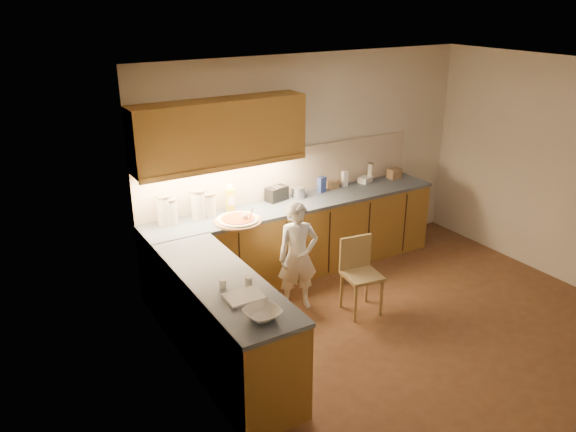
# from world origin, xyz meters

# --- Properties ---
(room) EXTENTS (4.54, 4.50, 2.62)m
(room) POSITION_xyz_m (0.00, 0.00, 1.68)
(room) COLOR brown
(room) RESTS_ON ground
(l_counter) EXTENTS (3.77, 2.62, 0.92)m
(l_counter) POSITION_xyz_m (-0.92, 1.25, 0.46)
(l_counter) COLOR olive
(l_counter) RESTS_ON ground
(backsplash) EXTENTS (3.75, 0.02, 0.58)m
(backsplash) POSITION_xyz_m (-0.38, 1.99, 1.21)
(backsplash) COLOR beige
(backsplash) RESTS_ON l_counter
(upper_cabinets) EXTENTS (1.95, 0.36, 0.73)m
(upper_cabinets) POSITION_xyz_m (-1.27, 1.82, 1.85)
(upper_cabinets) COLOR olive
(upper_cabinets) RESTS_ON ground
(pizza_on_board) EXTENTS (0.52, 0.52, 0.21)m
(pizza_on_board) POSITION_xyz_m (-1.25, 1.50, 0.94)
(pizza_on_board) COLOR tan
(pizza_on_board) RESTS_ON l_counter
(child) EXTENTS (0.51, 0.40, 1.22)m
(child) POSITION_xyz_m (-0.81, 0.98, 0.61)
(child) COLOR white
(child) RESTS_ON ground
(wooden_chair) EXTENTS (0.42, 0.42, 0.83)m
(wooden_chair) POSITION_xyz_m (-0.27, 0.60, 0.48)
(wooden_chair) COLOR tan
(wooden_chair) RESTS_ON ground
(mixing_bowl) EXTENTS (0.31, 0.31, 0.07)m
(mixing_bowl) POSITION_xyz_m (-1.95, -0.34, 0.95)
(mixing_bowl) COLOR silver
(mixing_bowl) RESTS_ON l_counter
(canister_a) EXTENTS (0.17, 0.17, 0.34)m
(canister_a) POSITION_xyz_m (-1.96, 1.83, 1.09)
(canister_a) COLOR beige
(canister_a) RESTS_ON l_counter
(canister_b) EXTENTS (0.17, 0.17, 0.29)m
(canister_b) POSITION_xyz_m (-1.90, 1.83, 1.07)
(canister_b) COLOR silver
(canister_b) RESTS_ON l_counter
(canister_c) EXTENTS (0.18, 0.18, 0.33)m
(canister_c) POSITION_xyz_m (-1.57, 1.83, 1.09)
(canister_c) COLOR silver
(canister_c) RESTS_ON l_counter
(canister_d) EXTENTS (0.17, 0.17, 0.27)m
(canister_d) POSITION_xyz_m (-1.45, 1.83, 1.06)
(canister_d) COLOR beige
(canister_d) RESTS_ON l_counter
(oil_jug) EXTENTS (0.12, 0.11, 0.30)m
(oil_jug) POSITION_xyz_m (-1.17, 1.86, 1.06)
(oil_jug) COLOR gold
(oil_jug) RESTS_ON l_counter
(toaster) EXTENTS (0.29, 0.21, 0.17)m
(toaster) POSITION_xyz_m (-0.55, 1.88, 1.01)
(toaster) COLOR black
(toaster) RESTS_ON l_counter
(steel_pot) EXTENTS (0.18, 0.18, 0.14)m
(steel_pot) POSITION_xyz_m (-0.28, 1.83, 0.99)
(steel_pot) COLOR silver
(steel_pot) RESTS_ON l_counter
(blue_box) EXTENTS (0.11, 0.09, 0.20)m
(blue_box) POSITION_xyz_m (0.08, 1.85, 1.02)
(blue_box) COLOR #34479C
(blue_box) RESTS_ON l_counter
(card_box_a) EXTENTS (0.15, 0.12, 0.10)m
(card_box_a) POSITION_xyz_m (0.28, 1.90, 0.97)
(card_box_a) COLOR tan
(card_box_a) RESTS_ON l_counter
(white_bottle) EXTENTS (0.07, 0.07, 0.20)m
(white_bottle) POSITION_xyz_m (0.46, 1.89, 1.02)
(white_bottle) COLOR white
(white_bottle) RESTS_ON l_counter
(flat_pack) EXTENTS (0.22, 0.19, 0.07)m
(flat_pack) POSITION_xyz_m (0.79, 1.88, 0.96)
(flat_pack) COLOR silver
(flat_pack) RESTS_ON l_counter
(tall_jar) EXTENTS (0.08, 0.08, 0.25)m
(tall_jar) POSITION_xyz_m (0.88, 1.89, 1.04)
(tall_jar) COLOR silver
(tall_jar) RESTS_ON l_counter
(card_box_b) EXTENTS (0.17, 0.14, 0.13)m
(card_box_b) POSITION_xyz_m (1.24, 1.82, 0.99)
(card_box_b) COLOR #9B7853
(card_box_b) RESTS_ON l_counter
(dough_cloth) EXTENTS (0.31, 0.25, 0.02)m
(dough_cloth) POSITION_xyz_m (-1.94, 0.01, 0.93)
(dough_cloth) COLOR white
(dough_cloth) RESTS_ON l_counter
(spice_jar_a) EXTENTS (0.08, 0.08, 0.08)m
(spice_jar_a) POSITION_xyz_m (-2.01, 0.24, 0.96)
(spice_jar_a) COLOR white
(spice_jar_a) RESTS_ON l_counter
(spice_jar_b) EXTENTS (0.07, 0.07, 0.09)m
(spice_jar_b) POSITION_xyz_m (-1.81, 0.16, 0.96)
(spice_jar_b) COLOR silver
(spice_jar_b) RESTS_ON l_counter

